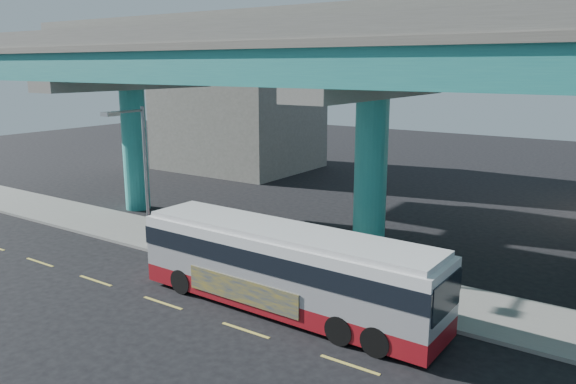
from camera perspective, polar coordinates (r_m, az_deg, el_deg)
The scene contains 8 objects.
ground at distance 19.90m, azimuth -3.79°, elevation -13.54°, with size 120.00×120.00×0.00m, color black.
sidewalk at distance 24.05m, azimuth 4.38°, elevation -8.57°, with size 70.00×4.00×0.15m, color gray.
lane_markings at distance 19.68m, azimuth -4.35°, elevation -13.83°, with size 58.00×0.12×0.01m.
viaduct at distance 25.62m, azimuth 8.88°, elevation 13.35°, with size 52.00×12.40×11.70m.
building_concrete at distance 49.27m, azimuth -5.04°, elevation 7.68°, with size 12.00×10.00×9.00m, color gray.
transit_bus at distance 20.52m, azimuth -0.26°, elevation -7.52°, with size 12.11×2.85×3.09m.
parked_car at distance 29.06m, azimuth -10.78°, elevation -3.55°, with size 3.62×1.49×1.23m, color #303136.
street_lamp at distance 27.25m, azimuth -15.16°, elevation 3.48°, with size 0.50×2.26×6.79m.
Camera 1 is at (11.08, -13.99, 8.80)m, focal length 35.00 mm.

